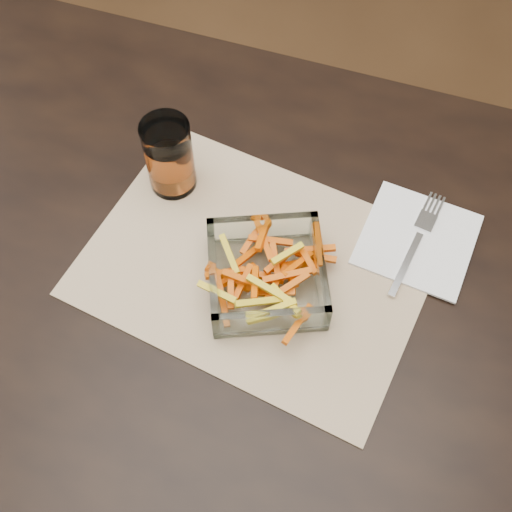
# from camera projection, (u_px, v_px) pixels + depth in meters

# --- Properties ---
(dining_table) EXTENTS (1.60, 0.90, 0.75)m
(dining_table) POSITION_uv_depth(u_px,v_px,m) (235.00, 319.00, 0.94)
(dining_table) COLOR black
(dining_table) RESTS_ON ground
(placemat) EXTENTS (0.49, 0.39, 0.00)m
(placemat) POSITION_uv_depth(u_px,v_px,m) (256.00, 265.00, 0.88)
(placemat) COLOR tan
(placemat) RESTS_ON dining_table
(glass_bowl) EXTENTS (0.19, 0.19, 0.06)m
(glass_bowl) POSITION_uv_depth(u_px,v_px,m) (267.00, 276.00, 0.84)
(glass_bowl) COLOR white
(glass_bowl) RESTS_ON placemat
(tumbler) EXTENTS (0.07, 0.07, 0.12)m
(tumbler) POSITION_uv_depth(u_px,v_px,m) (169.00, 158.00, 0.90)
(tumbler) COLOR white
(tumbler) RESTS_ON placemat
(napkin) EXTENTS (0.16, 0.16, 0.00)m
(napkin) POSITION_uv_depth(u_px,v_px,m) (417.00, 239.00, 0.89)
(napkin) COLOR white
(napkin) RESTS_ON placemat
(fork) EXTENTS (0.04, 0.18, 0.00)m
(fork) POSITION_uv_depth(u_px,v_px,m) (417.00, 239.00, 0.89)
(fork) COLOR silver
(fork) RESTS_ON napkin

